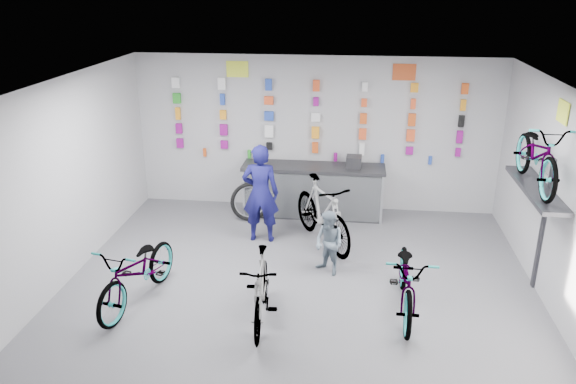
# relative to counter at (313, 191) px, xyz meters

# --- Properties ---
(floor) EXTENTS (8.00, 8.00, 0.00)m
(floor) POSITION_rel_counter_xyz_m (0.00, -3.54, -0.49)
(floor) COLOR #545358
(floor) RESTS_ON ground
(ceiling) EXTENTS (8.00, 8.00, 0.00)m
(ceiling) POSITION_rel_counter_xyz_m (0.00, -3.54, 2.51)
(ceiling) COLOR white
(ceiling) RESTS_ON wall_back
(wall_back) EXTENTS (7.00, 0.00, 7.00)m
(wall_back) POSITION_rel_counter_xyz_m (0.00, 0.46, 1.01)
(wall_back) COLOR #AEAEB0
(wall_back) RESTS_ON floor
(wall_left) EXTENTS (0.00, 8.00, 8.00)m
(wall_left) POSITION_rel_counter_xyz_m (-3.50, -3.54, 1.01)
(wall_left) COLOR #AEAEB0
(wall_left) RESTS_ON floor
(counter) EXTENTS (2.70, 0.66, 1.00)m
(counter) POSITION_rel_counter_xyz_m (0.00, 0.00, 0.00)
(counter) COLOR black
(counter) RESTS_ON floor
(merch_wall) EXTENTS (5.54, 0.08, 1.56)m
(merch_wall) POSITION_rel_counter_xyz_m (-0.10, 0.39, 1.31)
(merch_wall) COLOR #8F0F7F
(merch_wall) RESTS_ON wall_back
(wall_bracket) EXTENTS (0.39, 1.90, 2.00)m
(wall_bracket) POSITION_rel_counter_xyz_m (3.33, -2.34, 0.98)
(wall_bracket) COLOR #333338
(wall_bracket) RESTS_ON wall_right
(sign_left) EXTENTS (0.42, 0.02, 0.30)m
(sign_left) POSITION_rel_counter_xyz_m (-1.50, 0.44, 2.23)
(sign_left) COLOR #ECFF3B
(sign_left) RESTS_ON wall_back
(sign_right) EXTENTS (0.42, 0.02, 0.30)m
(sign_right) POSITION_rel_counter_xyz_m (1.60, 0.44, 2.23)
(sign_right) COLOR #D55324
(sign_right) RESTS_ON wall_back
(sign_side) EXTENTS (0.02, 0.40, 0.30)m
(sign_side) POSITION_rel_counter_xyz_m (3.48, -2.34, 2.16)
(sign_side) COLOR #ECFF3B
(sign_side) RESTS_ON wall_right
(bike_left) EXTENTS (1.01, 1.97, 0.99)m
(bike_left) POSITION_rel_counter_xyz_m (-2.18, -3.46, 0.01)
(bike_left) COLOR gray
(bike_left) RESTS_ON floor
(bike_center) EXTENTS (0.57, 1.65, 0.97)m
(bike_center) POSITION_rel_counter_xyz_m (-0.40, -3.72, 0.00)
(bike_center) COLOR gray
(bike_center) RESTS_ON floor
(bike_right) EXTENTS (0.70, 1.89, 0.99)m
(bike_right) POSITION_rel_counter_xyz_m (1.53, -3.22, 0.01)
(bike_right) COLOR gray
(bike_right) RESTS_ON floor
(bike_service) EXTENTS (1.47, 1.95, 1.17)m
(bike_service) POSITION_rel_counter_xyz_m (0.26, -1.25, 0.10)
(bike_service) COLOR gray
(bike_service) RESTS_ON floor
(bike_wall) EXTENTS (0.63, 1.80, 0.95)m
(bike_wall) POSITION_rel_counter_xyz_m (3.25, -2.34, 1.57)
(bike_wall) COLOR gray
(bike_wall) RESTS_ON wall_bracket
(clerk) EXTENTS (0.65, 0.43, 1.74)m
(clerk) POSITION_rel_counter_xyz_m (-0.82, -1.22, 0.38)
(clerk) COLOR #121150
(clerk) RESTS_ON floor
(customer) EXTENTS (0.63, 0.62, 1.02)m
(customer) POSITION_rel_counter_xyz_m (0.42, -2.29, 0.02)
(customer) COLOR slate
(customer) RESTS_ON floor
(spare_wheel) EXTENTS (0.76, 0.42, 0.74)m
(spare_wheel) POSITION_rel_counter_xyz_m (-1.17, -0.37, -0.13)
(spare_wheel) COLOR black
(spare_wheel) RESTS_ON floor
(register) EXTENTS (0.29, 0.31, 0.22)m
(register) POSITION_rel_counter_xyz_m (0.76, 0.01, 0.62)
(register) COLOR black
(register) RESTS_ON counter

